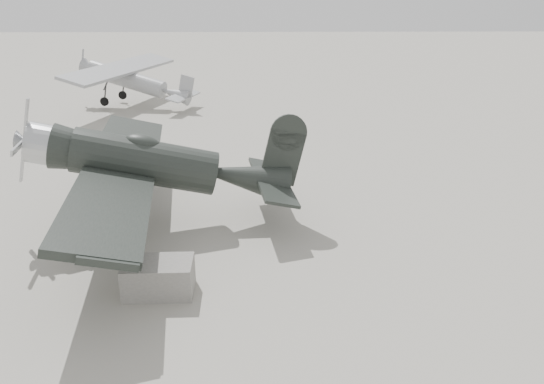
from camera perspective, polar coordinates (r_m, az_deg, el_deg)
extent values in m
plane|color=gray|center=(16.27, -6.06, -6.77)|extent=(160.00, 160.00, 0.00)
cylinder|color=black|center=(17.75, -13.42, 3.02)|extent=(4.72, 2.06, 1.45)
cone|color=black|center=(17.78, -2.37, 3.80)|extent=(2.86, 1.70, 1.35)
cylinder|color=#ADAFB2|center=(18.30, -23.33, 2.36)|extent=(1.10, 1.40, 1.29)
cone|color=#ADAFB2|center=(18.47, -25.19, 2.23)|extent=(0.44, 0.63, 0.58)
cube|color=#ADAFB2|center=(18.45, -24.98, 2.25)|extent=(0.09, 0.19, 2.70)
ellipsoid|color=black|center=(17.59, -14.27, 4.96)|extent=(1.23, 0.85, 0.48)
cube|color=black|center=(17.95, -15.63, 1.77)|extent=(3.86, 12.63, 0.23)
cube|color=black|center=(17.87, 0.28, 4.09)|extent=(1.73, 4.47, 0.10)
cube|color=black|center=(17.65, 0.79, 6.84)|extent=(1.25, 0.27, 1.87)
cylinder|color=black|center=(17.25, -16.99, -4.32)|extent=(0.72, 0.26, 0.71)
cylinder|color=black|center=(19.79, -16.01, -0.82)|extent=(0.72, 0.26, 0.71)
cylinder|color=#333333|center=(16.97, -17.24, -2.20)|extent=(0.13, 0.13, 1.45)
cylinder|color=#333333|center=(19.55, -16.22, 1.06)|extent=(0.13, 0.13, 1.45)
cylinder|color=black|center=(18.06, 1.09, 2.62)|extent=(0.24, 0.11, 0.23)
cylinder|color=gray|center=(36.81, -15.34, 11.62)|extent=(5.39, 2.63, 1.12)
cone|color=gray|center=(35.12, -10.23, 11.59)|extent=(2.05, 1.51, 1.02)
cone|color=gray|center=(38.41, -19.20, 11.59)|extent=(0.90, 1.19, 1.06)
cube|color=gray|center=(38.64, -19.71, 11.58)|extent=(0.09, 0.15, 2.24)
cube|color=gray|center=(36.93, -15.99, 12.58)|extent=(5.15, 11.28, 0.18)
cube|color=gray|center=(34.90, -9.47, 11.66)|extent=(1.89, 3.58, 0.08)
cube|color=gray|center=(34.75, -9.38, 12.73)|extent=(0.90, 0.35, 1.32)
cylinder|color=black|center=(36.59, -17.10, 8.91)|extent=(0.59, 0.30, 0.57)
cylinder|color=black|center=(38.45, -15.32, 9.66)|extent=(0.59, 0.30, 0.57)
cylinder|color=#333333|center=(36.48, -17.20, 9.79)|extent=(0.11, 0.11, 1.22)
cylinder|color=#333333|center=(38.34, -15.40, 10.51)|extent=(0.11, 0.11, 1.22)
cylinder|color=black|center=(34.87, -9.12, 11.08)|extent=(0.20, 0.12, 0.18)
cube|color=slate|center=(14.47, -12.08, -8.97)|extent=(1.84, 1.18, 0.91)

